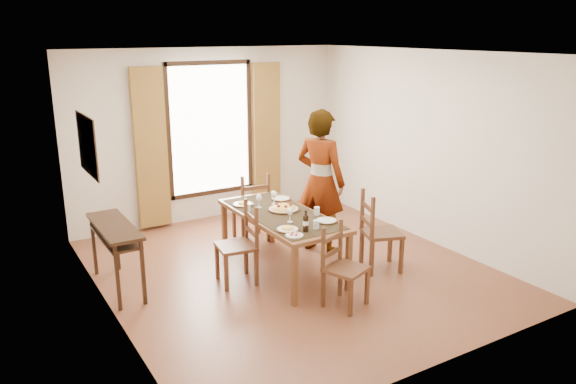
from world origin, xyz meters
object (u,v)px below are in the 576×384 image
dining_table (282,218)px  man (320,182)px  console_table (115,234)px  pasta_platter (283,206)px

dining_table → man: (0.79, 0.31, 0.29)m
console_table → dining_table: bearing=-15.5°
dining_table → console_table: bearing=164.5°
pasta_platter → man: bearing=16.5°
man → pasta_platter: bearing=81.5°
console_table → pasta_platter: pasta_platter is taller
man → pasta_platter: 0.76m
console_table → man: (2.71, -0.23, 0.30)m
man → pasta_platter: (-0.70, -0.21, -0.18)m
console_table → dining_table: 2.00m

